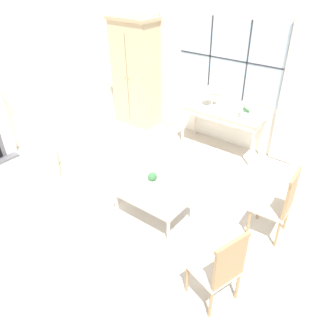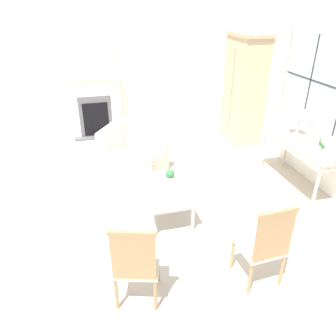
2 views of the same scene
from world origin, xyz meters
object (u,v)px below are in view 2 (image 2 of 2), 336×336
(table_lamp, at_px, (301,112))
(side_chair_wooden, at_px, (266,243))
(armchair_upholstered, at_px, (133,160))
(potted_plant_small, at_px, (170,176))
(armoire, at_px, (245,89))
(pillar_candle, at_px, (174,186))
(coffee_table, at_px, (164,191))
(accent_chair_wooden, at_px, (135,262))
(fireplace, at_px, (94,102))
(console_table, at_px, (303,146))
(potted_orchid, at_px, (320,143))

(table_lamp, height_order, side_chair_wooden, table_lamp)
(armchair_upholstered, distance_m, potted_plant_small, 1.23)
(table_lamp, bearing_deg, side_chair_wooden, -39.74)
(armoire, xyz_separation_m, pillar_candle, (2.37, -2.18, -0.58))
(coffee_table, bearing_deg, armchair_upholstered, -169.75)
(table_lamp, bearing_deg, accent_chair_wooden, -57.52)
(fireplace, height_order, coffee_table, fireplace)
(fireplace, bearing_deg, armoire, 71.29)
(console_table, xyz_separation_m, pillar_candle, (0.31, -2.18, -0.19))
(fireplace, relative_size, potted_orchid, 5.28)
(accent_chair_wooden, bearing_deg, console_table, 118.98)
(fireplace, bearing_deg, side_chair_wooden, 16.12)
(fireplace, height_order, armoire, fireplace)
(fireplace, bearing_deg, armchair_upholstered, 13.10)
(potted_plant_small, height_order, pillar_candle, potted_plant_small)
(potted_orchid, bearing_deg, pillar_candle, -93.21)
(fireplace, relative_size, table_lamp, 4.63)
(armoire, height_order, potted_plant_small, armoire)
(armoire, relative_size, console_table, 1.43)
(coffee_table, distance_m, potted_plant_small, 0.21)
(fireplace, height_order, armchair_upholstered, fireplace)
(armoire, xyz_separation_m, potted_orchid, (2.49, -0.07, -0.14))
(fireplace, xyz_separation_m, potted_plant_small, (3.20, 0.81, -0.22))
(armchair_upholstered, relative_size, side_chair_wooden, 1.24)
(accent_chair_wooden, relative_size, pillar_candle, 6.11)
(accent_chair_wooden, bearing_deg, armchair_upholstered, 171.13)
(armoire, height_order, coffee_table, armoire)
(coffee_table, bearing_deg, console_table, 95.54)
(table_lamp, relative_size, pillar_candle, 3.00)
(armchair_upholstered, bearing_deg, console_table, 67.58)
(armoire, bearing_deg, coffee_table, -44.99)
(table_lamp, bearing_deg, armchair_upholstered, -106.47)
(potted_orchid, bearing_deg, side_chair_wooden, -49.82)
(side_chair_wooden, relative_size, coffee_table, 1.00)
(coffee_table, bearing_deg, fireplace, -167.98)
(fireplace, xyz_separation_m, potted_orchid, (3.50, 2.91, 0.18))
(armoire, bearing_deg, fireplace, -108.71)
(potted_orchid, bearing_deg, coffee_table, -95.33)
(armoire, relative_size, potted_plant_small, 10.15)
(pillar_candle, bearing_deg, console_table, 98.09)
(accent_chair_wooden, xyz_separation_m, coffee_table, (-1.40, 0.64, -0.14))
(armoire, bearing_deg, table_lamp, 1.85)
(console_table, distance_m, potted_orchid, 0.50)
(console_table, bearing_deg, potted_plant_small, -86.82)
(potted_orchid, bearing_deg, armchair_upholstered, -121.01)
(armchair_upholstered, height_order, side_chair_wooden, side_chair_wooden)
(console_table, height_order, accent_chair_wooden, accent_chair_wooden)
(fireplace, height_order, potted_plant_small, fireplace)
(coffee_table, bearing_deg, accent_chair_wooden, -24.65)
(armchair_upholstered, height_order, pillar_candle, armchair_upholstered)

